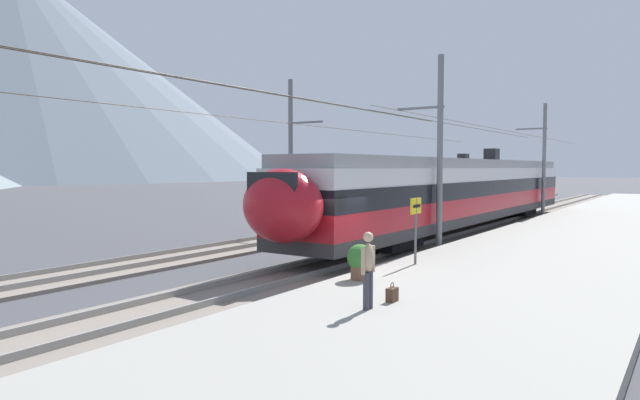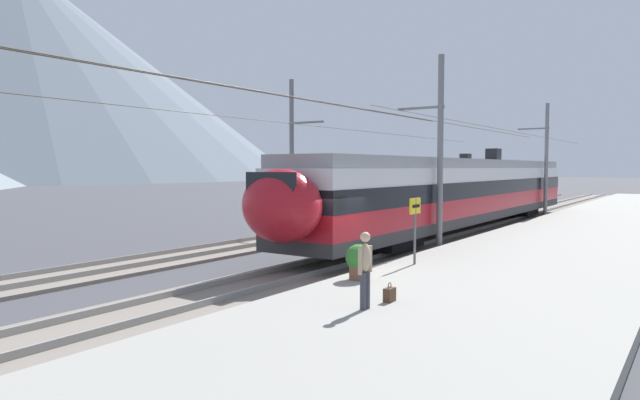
# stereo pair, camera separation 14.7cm
# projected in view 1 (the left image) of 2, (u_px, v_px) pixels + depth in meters

# --- Properties ---
(ground_plane) EXTENTS (400.00, 400.00, 0.00)m
(ground_plane) POSITION_uv_depth(u_px,v_px,m) (334.00, 279.00, 17.24)
(ground_plane) COLOR #424247
(platform_slab) EXTENTS (120.00, 7.56, 0.35)m
(platform_slab) POSITION_uv_depth(u_px,v_px,m) (483.00, 292.00, 14.64)
(platform_slab) COLOR gray
(platform_slab) RESTS_ON ground
(track_near) EXTENTS (120.00, 3.00, 0.28)m
(track_near) POSITION_uv_depth(u_px,v_px,m) (305.00, 273.00, 17.86)
(track_near) COLOR slate
(track_near) RESTS_ON ground
(track_far) EXTENTS (120.00, 3.00, 0.28)m
(track_far) POSITION_uv_depth(u_px,v_px,m) (182.00, 257.00, 21.06)
(track_far) COLOR slate
(track_far) RESTS_ON ground
(train_near_platform) EXTENTS (31.88, 3.02, 4.27)m
(train_near_platform) POSITION_uv_depth(u_px,v_px,m) (461.00, 190.00, 29.32)
(train_near_platform) COLOR #2D2D30
(train_near_platform) RESTS_ON track_near
(train_far_track) EXTENTS (24.41, 3.04, 4.27)m
(train_far_track) POSITION_uv_depth(u_px,v_px,m) (444.00, 183.00, 42.54)
(train_far_track) COLOR #2D2D30
(train_far_track) RESTS_ON track_far
(catenary_mast_mid) EXTENTS (41.35, 2.02, 7.89)m
(catenary_mast_mid) POSITION_uv_depth(u_px,v_px,m) (437.00, 151.00, 22.40)
(catenary_mast_mid) COLOR slate
(catenary_mast_mid) RESTS_ON ground
(catenary_mast_east) EXTENTS (41.35, 2.02, 7.68)m
(catenary_mast_east) POSITION_uv_depth(u_px,v_px,m) (542.00, 159.00, 37.35)
(catenary_mast_east) COLOR slate
(catenary_mast_east) RESTS_ON ground
(catenary_mast_far_side) EXTENTS (41.35, 2.17, 8.04)m
(catenary_mast_far_side) POSITION_uv_depth(u_px,v_px,m) (293.00, 153.00, 29.47)
(catenary_mast_far_side) COLOR slate
(catenary_mast_far_side) RESTS_ON ground
(platform_sign) EXTENTS (0.70, 0.08, 2.11)m
(platform_sign) POSITION_uv_depth(u_px,v_px,m) (416.00, 216.00, 17.75)
(platform_sign) COLOR #59595B
(platform_sign) RESTS_ON platform_slab
(passenger_walking) EXTENTS (0.53, 0.22, 1.69)m
(passenger_walking) POSITION_uv_depth(u_px,v_px,m) (368.00, 266.00, 12.12)
(passenger_walking) COLOR #383842
(passenger_walking) RESTS_ON platform_slab
(handbag_beside_passenger) EXTENTS (0.32, 0.18, 0.45)m
(handbag_beside_passenger) POSITION_uv_depth(u_px,v_px,m) (392.00, 294.00, 12.86)
(handbag_beside_passenger) COLOR #472D1E
(handbag_beside_passenger) RESTS_ON platform_slab
(potted_plant_platform_edge) EXTENTS (0.72, 0.72, 0.98)m
(potted_plant_platform_edge) POSITION_uv_depth(u_px,v_px,m) (360.00, 259.00, 15.37)
(potted_plant_platform_edge) COLOR brown
(potted_plant_platform_edge) RESTS_ON platform_slab
(mountain_right_ridge) EXTENTS (181.95, 181.95, 70.96)m
(mountain_right_ridge) POSITION_uv_depth(u_px,v_px,m) (10.00, 68.00, 180.08)
(mountain_right_ridge) COLOR slate
(mountain_right_ridge) RESTS_ON ground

